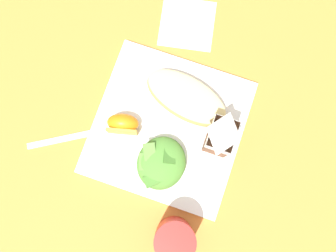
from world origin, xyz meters
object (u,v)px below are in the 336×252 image
object	(u,v)px
green_salad_pile	(161,163)
orange_wedge_front	(123,124)
white_plate	(168,128)
milk_carton	(221,136)
metal_fork	(83,135)
paper_napkin	(187,23)
cheesy_pizza_bread	(186,98)
drinking_red_cup	(175,239)

from	to	relation	value
green_salad_pile	orange_wedge_front	bearing A→B (deg)	-116.18
white_plate	orange_wedge_front	world-z (taller)	orange_wedge_front
milk_carton	white_plate	bearing A→B (deg)	-86.75
milk_carton	metal_fork	distance (m)	0.27
green_salad_pile	paper_napkin	distance (m)	0.30
metal_fork	cheesy_pizza_bread	bearing A→B (deg)	127.18
drinking_red_cup	orange_wedge_front	bearing A→B (deg)	-135.92
cheesy_pizza_bread	paper_napkin	world-z (taller)	cheesy_pizza_bread
green_salad_pile	drinking_red_cup	distance (m)	0.14
green_salad_pile	paper_napkin	bearing A→B (deg)	-171.19
white_plate	milk_carton	size ratio (longest dim) A/B	2.55
cheesy_pizza_bread	metal_fork	size ratio (longest dim) A/B	1.08
orange_wedge_front	metal_fork	world-z (taller)	orange_wedge_front
white_plate	orange_wedge_front	bearing A→B (deg)	-72.33
cheesy_pizza_bread	paper_napkin	size ratio (longest dim) A/B	1.66
orange_wedge_front	white_plate	bearing A→B (deg)	107.67
milk_carton	paper_napkin	bearing A→B (deg)	-148.63
metal_fork	paper_napkin	bearing A→B (deg)	157.38
metal_fork	milk_carton	bearing A→B (deg)	106.18
orange_wedge_front	milk_carton	bearing A→B (deg)	99.98
cheesy_pizza_bread	orange_wedge_front	size ratio (longest dim) A/B	2.74
drinking_red_cup	milk_carton	bearing A→B (deg)	174.25
green_salad_pile	drinking_red_cup	xyz separation A→B (m)	(0.12, 0.07, 0.02)
white_plate	metal_fork	xyz separation A→B (m)	(0.07, -0.15, -0.01)
white_plate	drinking_red_cup	distance (m)	0.21
drinking_red_cup	green_salad_pile	bearing A→B (deg)	-150.78
green_salad_pile	paper_napkin	world-z (taller)	green_salad_pile
milk_carton	paper_napkin	size ratio (longest dim) A/B	1.00
cheesy_pizza_bread	green_salad_pile	xyz separation A→B (m)	(0.13, -0.00, 0.00)
white_plate	paper_napkin	distance (m)	0.22
milk_carton	drinking_red_cup	world-z (taller)	milk_carton
green_salad_pile	cheesy_pizza_bread	bearing A→B (deg)	178.00
white_plate	paper_napkin	size ratio (longest dim) A/B	2.55
cheesy_pizza_bread	orange_wedge_front	world-z (taller)	orange_wedge_front
orange_wedge_front	paper_napkin	world-z (taller)	orange_wedge_front
white_plate	milk_carton	xyz separation A→B (m)	(-0.01, 0.10, 0.07)
orange_wedge_front	metal_fork	size ratio (longest dim) A/B	0.39
orange_wedge_front	metal_fork	bearing A→B (deg)	-60.33
cheesy_pizza_bread	milk_carton	world-z (taller)	milk_carton
milk_carton	drinking_red_cup	distance (m)	0.20
paper_napkin	cheesy_pizza_bread	bearing A→B (deg)	17.40
green_salad_pile	paper_napkin	xyz separation A→B (m)	(-0.29, -0.05, -0.03)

